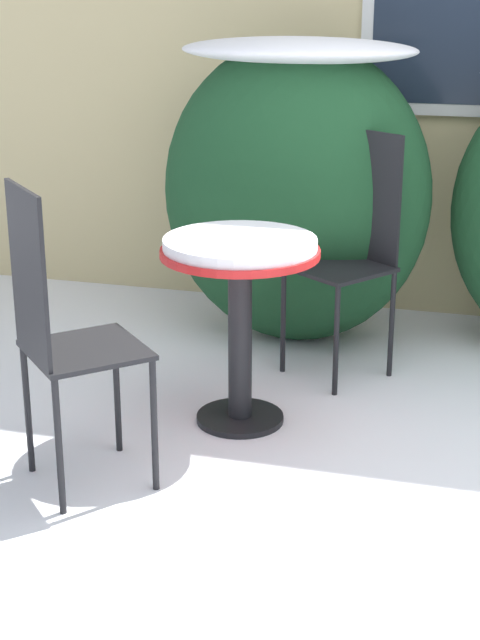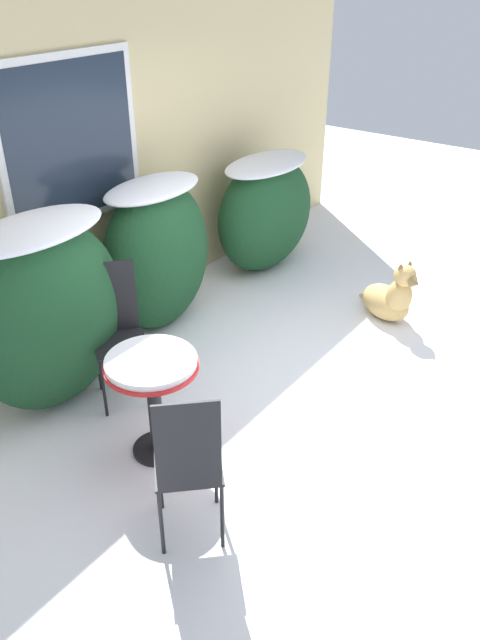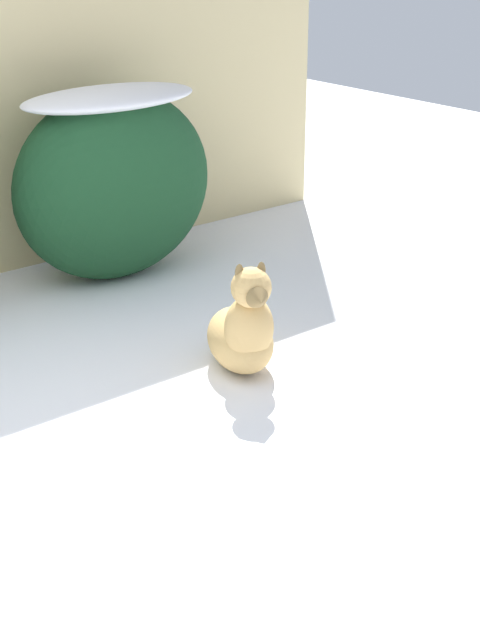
{
  "view_description": "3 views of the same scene",
  "coord_description": "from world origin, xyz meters",
  "px_view_note": "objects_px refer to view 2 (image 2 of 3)",
  "views": [
    {
      "loc": [
        -0.05,
        -3.0,
        1.73
      ],
      "look_at": [
        -1.04,
        0.54,
        0.44
      ],
      "focal_mm": 55.0,
      "sensor_mm": 36.0,
      "label": 1
    },
    {
      "loc": [
        -3.37,
        -1.9,
        3.04
      ],
      "look_at": [
        0.0,
        0.6,
        0.55
      ],
      "focal_mm": 35.0,
      "sensor_mm": 36.0,
      "label": 2
    },
    {
      "loc": [
        -1.3,
        -3.53,
        2.27
      ],
      "look_at": [
        1.63,
        0.08,
        0.27
      ],
      "focal_mm": 55.0,
      "sensor_mm": 36.0,
      "label": 3
    }
  ],
  "objects_px": {
    "patio_chair_near_table": "(118,328)",
    "patio_chair_far_side": "(188,463)",
    "patio_table": "(152,380)",
    "dog": "(391,298)"
  },
  "relations": [
    {
      "from": "patio_chair_near_table",
      "to": "patio_chair_far_side",
      "type": "relative_size",
      "value": 1.0
    },
    {
      "from": "patio_table",
      "to": "dog",
      "type": "distance_m",
      "value": 2.72
    },
    {
      "from": "patio_chair_near_table",
      "to": "patio_chair_far_side",
      "type": "xyz_separation_m",
      "value": [
        -0.77,
        -1.37,
        0.0
      ]
    },
    {
      "from": "dog",
      "to": "patio_table",
      "type": "bearing_deg",
      "value": -168.13
    },
    {
      "from": "patio_chair_near_table",
      "to": "patio_chair_far_side",
      "type": "distance_m",
      "value": 1.57
    },
    {
      "from": "patio_table",
      "to": "patio_chair_far_side",
      "type": "xyz_separation_m",
      "value": [
        -0.44,
        -0.69,
        -0.01
      ]
    },
    {
      "from": "dog",
      "to": "patio_chair_far_side",
      "type": "bearing_deg",
      "value": -153.94
    },
    {
      "from": "patio_chair_far_side",
      "to": "patio_chair_near_table",
      "type": "bearing_deg",
      "value": -73.93
    },
    {
      "from": "patio_table",
      "to": "patio_chair_near_table",
      "type": "bearing_deg",
      "value": 63.76
    },
    {
      "from": "patio_table",
      "to": "patio_chair_far_side",
      "type": "distance_m",
      "value": 0.82
    }
  ]
}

